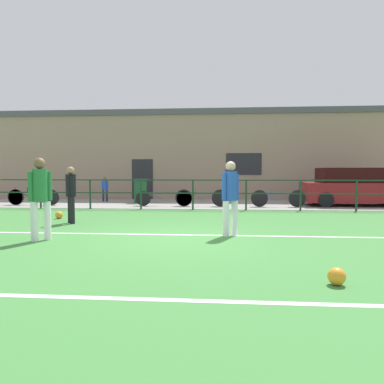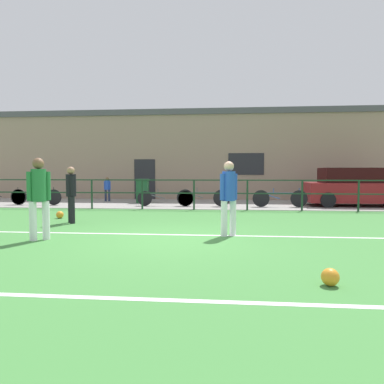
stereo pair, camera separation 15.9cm
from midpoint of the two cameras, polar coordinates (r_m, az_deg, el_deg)
The scene contains 19 objects.
ground at distance 7.74m, azimuth -3.12°, elevation -7.60°, with size 60.00×44.00×0.04m, color #42843D.
field_line_touchline at distance 8.24m, azimuth -2.58°, elevation -6.78°, with size 36.00×0.11×0.00m, color white.
field_line_hash at distance 4.29m, azimuth -10.71°, elevation -16.25°, with size 36.00×0.11×0.00m, color white.
pavement_strip at distance 16.12m, azimuth 1.40°, elevation -1.88°, with size 48.00×5.00×0.02m, color gray.
perimeter_fence at distance 13.58m, azimuth 0.66°, elevation 0.30°, with size 36.07×0.07×1.15m.
clubhouse_facade at distance 19.77m, azimuth 2.18°, elevation 5.85°, with size 28.00×2.56×4.69m.
player_goalkeeper at distance 10.56m, azimuth -18.23°, elevation 0.14°, with size 0.29×0.37×1.58m.
player_striker at distance 8.05m, azimuth 6.40°, elevation -0.26°, with size 0.38×0.32×1.67m.
player_winger at distance 8.11m, azimuth -22.61°, elevation -0.24°, with size 0.40×0.33×1.72m.
soccer_ball_match at distance 4.96m, azimuth 21.96°, elevation -12.41°, with size 0.22×0.22×0.22m, color orange.
soccer_ball_spare at distance 11.80m, azimuth -19.87°, elevation -3.42°, with size 0.23×0.23×0.23m, color orange.
spectator_child at distance 17.79m, azimuth -13.05°, elevation 0.70°, with size 0.32×0.21×1.18m.
parked_car_red at distance 16.52m, azimuth 24.94°, elevation 0.60°, with size 4.28×1.91×1.59m.
bicycle_parked_0 at distance 14.92m, azimuth 14.06°, elevation -0.98°, with size 2.19×0.04×0.77m.
bicycle_parked_1 at distance 17.64m, azimuth -27.75°, elevation -0.64°, with size 2.18×0.04×0.76m.
bicycle_parked_2 at distance 14.78m, azimuth 2.11°, elevation -0.89°, with size 2.20×0.04×0.79m.
bicycle_parked_3 at distance 14.96m, azimuth -4.01°, elevation -0.97°, with size 2.35×0.04×0.73m.
bicycle_parked_4 at distance 16.82m, azimuth -23.24°, elevation -0.70°, with size 2.24×0.04×0.76m.
trash_bin_0 at distance 16.66m, azimuth -7.57°, elevation 0.20°, with size 0.54×0.46×1.09m.
Camera 2 is at (1.22, -7.51, 1.42)m, focal length 33.60 mm.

